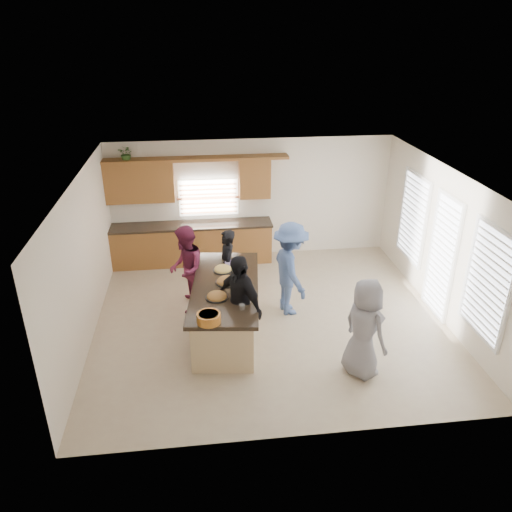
{
  "coord_description": "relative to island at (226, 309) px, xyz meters",
  "views": [
    {
      "loc": [
        -1.24,
        -8.02,
        5.14
      ],
      "look_at": [
        -0.21,
        0.4,
        1.15
      ],
      "focal_mm": 35.0,
      "sensor_mm": 36.0,
      "label": 1
    }
  ],
  "objects": [
    {
      "name": "plate_stack",
      "position": [
        0.16,
        0.8,
        0.52
      ],
      "size": [
        0.22,
        0.22,
        0.05
      ],
      "primitive_type": "cylinder",
      "color": "#947BB3",
      "rests_on": "island"
    },
    {
      "name": "room_shell",
      "position": [
        0.84,
        0.3,
        1.45
      ],
      "size": [
        6.52,
        6.02,
        2.81
      ],
      "color": "silver",
      "rests_on": "ground"
    },
    {
      "name": "salad_bowl",
      "position": [
        -0.33,
        -1.17,
        0.58
      ],
      "size": [
        0.37,
        0.37,
        0.15
      ],
      "color": "#BB6B22",
      "rests_on": "island"
    },
    {
      "name": "back_cabinetry",
      "position": [
        -0.63,
        3.03,
        0.46
      ],
      "size": [
        4.08,
        0.66,
        2.46
      ],
      "color": "brown",
      "rests_on": "ground"
    },
    {
      "name": "platter_back",
      "position": [
        -0.01,
        0.55,
        0.52
      ],
      "size": [
        0.37,
        0.37,
        0.15
      ],
      "color": "black",
      "rests_on": "island"
    },
    {
      "name": "woman_right_back",
      "position": [
        1.26,
        0.53,
        0.47
      ],
      "size": [
        0.88,
        1.29,
        1.84
      ],
      "primitive_type": "imported",
      "rotation": [
        0.0,
        0.0,
        1.75
      ],
      "color": "#3F578A",
      "rests_on": "ground"
    },
    {
      "name": "woman_left_back",
      "position": [
        0.1,
        1.07,
        0.32
      ],
      "size": [
        0.39,
        0.58,
        1.54
      ],
      "primitive_type": "imported",
      "rotation": [
        0.0,
        0.0,
        -1.52
      ],
      "color": "black",
      "rests_on": "ground"
    },
    {
      "name": "potted_plant",
      "position": [
        -1.87,
        3.12,
        2.13
      ],
      "size": [
        0.42,
        0.39,
        0.36
      ],
      "primitive_type": "imported",
      "rotation": [
        0.0,
        0.0,
        -0.43
      ],
      "color": "#3E702C",
      "rests_on": "back_cabinetry"
    },
    {
      "name": "right_wall_glazing",
      "position": [
        4.06,
        0.16,
        0.89
      ],
      "size": [
        0.06,
        4.0,
        2.25
      ],
      "color": "white",
      "rests_on": "ground"
    },
    {
      "name": "woman_right_front",
      "position": [
        2.06,
        -1.47,
        0.39
      ],
      "size": [
        0.84,
        0.97,
        1.68
      ],
      "primitive_type": "imported",
      "rotation": [
        0.0,
        0.0,
        2.03
      ],
      "color": "slate",
      "rests_on": "ground"
    },
    {
      "name": "floor",
      "position": [
        0.84,
        0.3,
        -0.45
      ],
      "size": [
        6.5,
        6.5,
        0.0
      ],
      "primitive_type": "plane",
      "color": "#BCAB8B",
      "rests_on": "ground"
    },
    {
      "name": "woman_left_mid",
      "position": [
        -0.69,
        0.89,
        0.41
      ],
      "size": [
        0.68,
        0.86,
        1.72
      ],
      "primitive_type": "imported",
      "rotation": [
        0.0,
        0.0,
        -1.61
      ],
      "color": "maroon",
      "rests_on": "ground"
    },
    {
      "name": "platter_front",
      "position": [
        -0.17,
        -0.44,
        0.52
      ],
      "size": [
        0.38,
        0.38,
        0.16
      ],
      "color": "black",
      "rests_on": "island"
    },
    {
      "name": "clear_cup",
      "position": [
        0.21,
        -0.87,
        0.55
      ],
      "size": [
        0.09,
        0.09,
        0.1
      ],
      "primitive_type": "cylinder",
      "color": "white",
      "rests_on": "island"
    },
    {
      "name": "flower_vase",
      "position": [
        0.15,
        1.21,
        0.73
      ],
      "size": [
        0.14,
        0.14,
        0.43
      ],
      "color": "silver",
      "rests_on": "island"
    },
    {
      "name": "island",
      "position": [
        0.0,
        0.0,
        0.0
      ],
      "size": [
        1.46,
        2.82,
        0.95
      ],
      "rotation": [
        0.0,
        0.0,
        -0.12
      ],
      "color": "#D2B382",
      "rests_on": "ground"
    },
    {
      "name": "woman_left_front",
      "position": [
        0.2,
        -0.57,
        0.43
      ],
      "size": [
        0.95,
        1.1,
        1.77
      ],
      "primitive_type": "imported",
      "rotation": [
        0.0,
        0.0,
        -0.96
      ],
      "color": "black",
      "rests_on": "ground"
    },
    {
      "name": "platter_mid",
      "position": [
        0.04,
        0.07,
        0.52
      ],
      "size": [
        0.41,
        0.41,
        0.17
      ],
      "color": "black",
      "rests_on": "island"
    }
  ]
}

